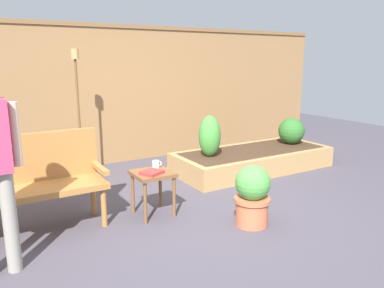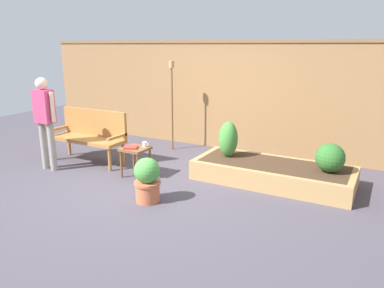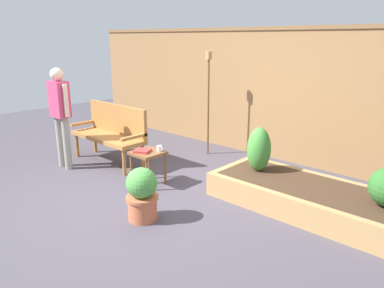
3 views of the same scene
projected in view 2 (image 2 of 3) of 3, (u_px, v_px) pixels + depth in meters
ground_plane at (139, 186)px, 5.58m from camera, size 14.00×14.00×0.00m
fence_back at (214, 94)px, 7.50m from camera, size 8.40×0.14×2.16m
garden_bench at (91, 132)px, 6.65m from camera, size 1.44×0.48×0.94m
side_table at (135, 153)px, 5.91m from camera, size 0.40×0.40×0.48m
cup_on_table at (145, 144)px, 5.93m from camera, size 0.11×0.08×0.08m
book_on_table at (131, 147)px, 5.84m from camera, size 0.26×0.25×0.03m
potted_boxwood at (147, 179)px, 4.96m from camera, size 0.36×0.36×0.62m
raised_planter_bed at (272, 173)px, 5.70m from camera, size 2.40×1.00×0.30m
shrub_near_bench at (228, 139)px, 5.97m from camera, size 0.31×0.31×0.58m
shrub_far_corner at (330, 158)px, 5.26m from camera, size 0.42×0.42×0.42m
tiki_torch at (172, 90)px, 7.24m from camera, size 0.10×0.10×1.77m
person_by_bench at (45, 116)px, 6.10m from camera, size 0.47×0.20×1.56m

